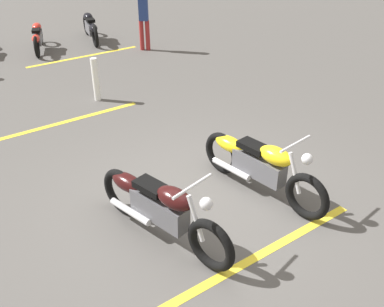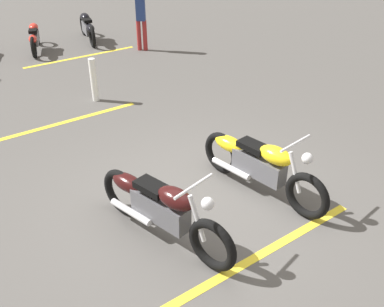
{
  "view_description": "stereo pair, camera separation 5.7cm",
  "coord_description": "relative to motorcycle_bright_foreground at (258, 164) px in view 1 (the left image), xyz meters",
  "views": [
    {
      "loc": [
        -4.25,
        2.73,
        3.72
      ],
      "look_at": [
        0.24,
        0.0,
        0.65
      ],
      "focal_mm": 40.62,
      "sensor_mm": 36.0,
      "label": 1
    },
    {
      "loc": [
        -4.22,
        2.78,
        3.72
      ],
      "look_at": [
        0.24,
        0.0,
        0.65
      ],
      "focal_mm": 40.62,
      "sensor_mm": 36.0,
      "label": 2
    }
  ],
  "objects": [
    {
      "name": "bystander_near_row",
      "position": [
        7.19,
        -1.69,
        0.5
      ],
      "size": [
        0.3,
        0.31,
        1.73
      ],
      "rotation": [
        0.0,
        0.0,
        5.67
      ],
      "color": "maroon",
      "rests_on": "ground"
    },
    {
      "name": "motorcycle_dark_foreground",
      "position": [
        -0.14,
        1.68,
        0.0
      ],
      "size": [
        2.17,
        0.86,
        1.04
      ],
      "rotation": [
        0.0,
        0.0,
        3.44
      ],
      "color": "black",
      "rests_on": "ground"
    },
    {
      "name": "parking_stripe_far",
      "position": [
        7.5,
        0.03,
        -0.46
      ],
      "size": [
        0.36,
        3.2,
        0.01
      ],
      "primitive_type": "cube",
      "rotation": [
        0.0,
        0.0,
        1.65
      ],
      "color": "yellow",
      "rests_on": "ground"
    },
    {
      "name": "parking_stripe_near",
      "position": [
        -1.09,
        0.81,
        -0.46
      ],
      "size": [
        0.36,
        3.2,
        0.01
      ],
      "primitive_type": "cube",
      "rotation": [
        0.0,
        0.0,
        1.65
      ],
      "color": "yellow",
      "rests_on": "ground"
    },
    {
      "name": "ground_plane",
      "position": [
        0.24,
        0.82,
        -0.46
      ],
      "size": [
        60.0,
        60.0,
        0.0
      ],
      "primitive_type": "plane",
      "color": "#514F4C"
    },
    {
      "name": "motorcycle_row_far_left",
      "position": [
        8.84,
        -0.68,
        -0.03
      ],
      "size": [
        2.08,
        0.48,
        0.79
      ],
      "rotation": [
        0.0,
        0.0,
        -0.17
      ],
      "color": "black",
      "rests_on": "ground"
    },
    {
      "name": "motorcycle_bright_foreground",
      "position": [
        0.0,
        0.0,
        0.0
      ],
      "size": [
        2.21,
        0.74,
        1.04
      ],
      "rotation": [
        0.0,
        0.0,
        3.34
      ],
      "color": "black",
      "rests_on": "ground"
    },
    {
      "name": "motorcycle_row_left",
      "position": [
        8.65,
        0.94,
        -0.06
      ],
      "size": [
        1.87,
        0.69,
        0.73
      ],
      "rotation": [
        0.0,
        0.0,
        -0.31
      ],
      "color": "black",
      "rests_on": "ground"
    },
    {
      "name": "bollard_post",
      "position": [
        4.44,
        0.78,
        -0.0
      ],
      "size": [
        0.14,
        0.14,
        0.92
      ],
      "primitive_type": "cylinder",
      "color": "white",
      "rests_on": "ground"
    },
    {
      "name": "parking_stripe_mid",
      "position": [
        3.74,
        1.78,
        -0.46
      ],
      "size": [
        0.36,
        3.2,
        0.01
      ],
      "primitive_type": "cube",
      "rotation": [
        0.0,
        0.0,
        1.65
      ],
      "color": "yellow",
      "rests_on": "ground"
    }
  ]
}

